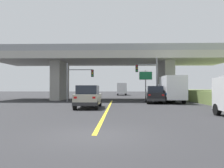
# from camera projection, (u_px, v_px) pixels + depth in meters

# --- Properties ---
(ground) EXTENTS (160.00, 160.00, 0.00)m
(ground) POSITION_uv_depth(u_px,v_px,m) (113.00, 100.00, 34.64)
(ground) COLOR #2B2B2D
(overpass_bridge) EXTENTS (34.89, 10.47, 7.66)m
(overpass_bridge) POSITION_uv_depth(u_px,v_px,m) (113.00, 63.00, 34.74)
(overpass_bridge) COLOR #A8A59E
(overpass_bridge) RESTS_ON ground
(lane_divider_stripe) EXTENTS (0.20, 23.55, 0.01)m
(lane_divider_stripe) POSITION_uv_depth(u_px,v_px,m) (108.00, 108.00, 20.26)
(lane_divider_stripe) COLOR yellow
(lane_divider_stripe) RESTS_ON ground
(suv_lead) EXTENTS (2.06, 4.70, 2.02)m
(suv_lead) POSITION_uv_depth(u_px,v_px,m) (88.00, 97.00, 20.17)
(suv_lead) COLOR #B7B29E
(suv_lead) RESTS_ON ground
(suv_crossing) EXTENTS (2.38, 4.98, 2.02)m
(suv_crossing) POSITION_uv_depth(u_px,v_px,m) (155.00, 95.00, 26.73)
(suv_crossing) COLOR black
(suv_crossing) RESTS_ON ground
(box_truck) EXTENTS (2.33, 6.58, 3.20)m
(box_truck) POSITION_uv_depth(u_px,v_px,m) (171.00, 89.00, 27.44)
(box_truck) COLOR silver
(box_truck) RESTS_ON ground
(traffic_signal_nearside) EXTENTS (2.80, 0.36, 5.63)m
(traffic_signal_nearside) POSITION_uv_depth(u_px,v_px,m) (150.00, 75.00, 28.57)
(traffic_signal_nearside) COLOR slate
(traffic_signal_nearside) RESTS_ON ground
(traffic_signal_farside) EXTENTS (3.55, 0.36, 5.09)m
(traffic_signal_farside) POSITION_uv_depth(u_px,v_px,m) (77.00, 78.00, 29.38)
(traffic_signal_farside) COLOR slate
(traffic_signal_farside) RESTS_ON ground
(highway_sign) EXTENTS (1.81, 0.17, 4.23)m
(highway_sign) POSITION_uv_depth(u_px,v_px,m) (146.00, 78.00, 31.09)
(highway_sign) COLOR slate
(highway_sign) RESTS_ON ground
(semi_truck_distant) EXTENTS (2.33, 7.00, 2.99)m
(semi_truck_distant) POSITION_uv_depth(u_px,v_px,m) (122.00, 89.00, 56.60)
(semi_truck_distant) COLOR navy
(semi_truck_distant) RESTS_ON ground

